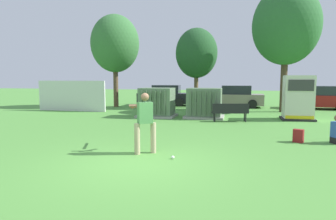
% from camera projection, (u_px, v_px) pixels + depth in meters
% --- Properties ---
extents(ground_plane, '(96.00, 96.00, 0.00)m').
position_uv_depth(ground_plane, '(138.00, 164.00, 7.38)').
color(ground_plane, '#51933D').
extents(fence_panel, '(4.80, 0.12, 2.00)m').
position_uv_depth(fence_panel, '(71.00, 96.00, 19.34)').
color(fence_panel, silver).
rests_on(fence_panel, ground).
extents(transformer_west, '(2.10, 1.70, 1.62)m').
position_uv_depth(transformer_west, '(157.00, 103.00, 16.37)').
color(transformer_west, '#9E9B93').
rests_on(transformer_west, ground).
extents(transformer_mid_west, '(2.10, 1.70, 1.62)m').
position_uv_depth(transformer_mid_west, '(204.00, 103.00, 15.95)').
color(transformer_mid_west, '#9E9B93').
rests_on(transformer_mid_west, ground).
extents(generator_enclosure, '(1.60, 1.40, 2.30)m').
position_uv_depth(generator_enclosure, '(298.00, 98.00, 15.19)').
color(generator_enclosure, '#262626').
rests_on(generator_enclosure, ground).
extents(park_bench, '(1.84, 0.80, 0.92)m').
position_uv_depth(park_bench, '(230.00, 111.00, 14.51)').
color(park_bench, black).
rests_on(park_bench, ground).
extents(batter, '(1.15, 1.45, 1.74)m').
position_uv_depth(batter, '(145.00, 120.00, 8.36)').
color(batter, tan).
rests_on(batter, ground).
extents(sports_ball, '(0.09, 0.09, 0.09)m').
position_uv_depth(sports_ball, '(173.00, 157.00, 7.83)').
color(sports_ball, white).
rests_on(sports_ball, ground).
extents(backpack, '(0.37, 0.35, 0.44)m').
position_uv_depth(backpack, '(298.00, 136.00, 9.88)').
color(backpack, maroon).
rests_on(backpack, ground).
extents(tree_left, '(3.60, 3.60, 6.87)m').
position_uv_depth(tree_left, '(115.00, 44.00, 21.89)').
color(tree_left, brown).
rests_on(tree_left, ground).
extents(tree_center_left, '(3.01, 3.01, 5.76)m').
position_uv_depth(tree_center_left, '(196.00, 53.00, 21.20)').
color(tree_center_left, brown).
rests_on(tree_center_left, ground).
extents(tree_center_right, '(4.14, 4.14, 7.90)m').
position_uv_depth(tree_center_right, '(286.00, 26.00, 18.34)').
color(tree_center_right, '#4C3828').
rests_on(tree_center_right, ground).
extents(parked_car_leftmost, '(4.30, 2.13, 1.62)m').
position_uv_depth(parked_car_leftmost, '(165.00, 96.00, 23.52)').
color(parked_car_leftmost, black).
rests_on(parked_car_leftmost, ground).
extents(parked_car_left_of_center, '(4.25, 2.01, 1.62)m').
position_uv_depth(parked_car_left_of_center, '(235.00, 97.00, 22.06)').
color(parked_car_left_of_center, gray).
rests_on(parked_car_left_of_center, ground).
extents(parked_car_right_of_center, '(4.37, 2.28, 1.62)m').
position_uv_depth(parked_car_right_of_center, '(320.00, 98.00, 20.73)').
color(parked_car_right_of_center, maroon).
rests_on(parked_car_right_of_center, ground).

